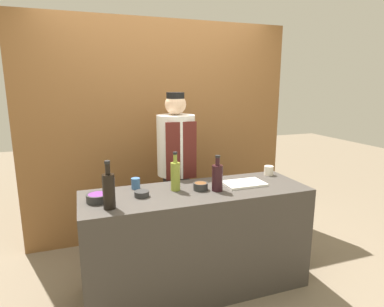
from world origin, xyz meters
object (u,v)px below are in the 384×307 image
sauce_bowl_brown (201,186)px  bottle_wine (217,177)px  sauce_bowl_purple (98,197)px  chef_center (176,170)px  cup_blue (136,183)px  sauce_bowl_white (142,194)px  bottle_oil (175,175)px  cup_cream (269,171)px  bottle_soy (109,190)px  cutting_board (244,183)px

sauce_bowl_brown → bottle_wine: size_ratio=0.40×
sauce_bowl_purple → chef_center: bearing=38.6°
sauce_bowl_purple → bottle_wine: 0.93m
sauce_bowl_purple → cup_blue: bearing=33.5°
sauce_bowl_white → cup_blue: bearing=92.7°
bottle_oil → cup_blue: (-0.30, 0.14, -0.08)m
sauce_bowl_white → bottle_oil: 0.31m
sauce_bowl_brown → cup_cream: cup_cream is taller
sauce_bowl_white → sauce_bowl_brown: size_ratio=0.96×
bottle_soy → cup_cream: (1.50, 0.36, -0.09)m
bottle_oil → cup_cream: (0.96, 0.13, -0.08)m
bottle_wine → cup_blue: bearing=156.4°
sauce_bowl_brown → bottle_soy: bearing=-167.6°
bottle_soy → bottle_oil: size_ratio=1.07×
bottle_wine → chef_center: size_ratio=0.18×
cup_blue → sauce_bowl_white: bearing=-87.3°
bottle_wine → chef_center: chef_center is taller
sauce_bowl_purple → bottle_soy: size_ratio=0.48×
sauce_bowl_white → bottle_wine: bearing=-5.4°
cup_cream → chef_center: bearing=151.1°
sauce_bowl_purple → cutting_board: sauce_bowl_purple is taller
bottle_oil → bottle_wine: bearing=-21.5°
cup_cream → bottle_wine: bearing=-158.3°
bottle_oil → chef_center: 0.60m
sauce_bowl_purple → cup_cream: cup_cream is taller
bottle_wine → cup_blue: 0.67m
bottle_wine → cup_cream: bearing=21.7°
sauce_bowl_purple → cutting_board: 1.21m
cup_blue → cup_cream: size_ratio=1.03×
bottle_soy → cup_cream: 1.55m
bottle_oil → chef_center: chef_center is taller
sauce_bowl_white → cutting_board: size_ratio=0.33×
sauce_bowl_white → sauce_bowl_brown: sauce_bowl_brown is taller
sauce_bowl_brown → bottle_soy: 0.76m
sauce_bowl_white → sauce_bowl_purple: sauce_bowl_purple is taller
cutting_board → sauce_bowl_brown: bearing=-179.1°
sauce_bowl_purple → cup_blue: cup_blue is taller
sauce_bowl_brown → cup_blue: bearing=157.4°
cutting_board → bottle_oil: size_ratio=1.08×
bottle_oil → cup_blue: bottle_oil is taller
cup_blue → bottle_wine: bearing=-23.6°
bottle_oil → cutting_board: bearing=-5.3°
bottle_soy → bottle_wine: size_ratio=1.16×
sauce_bowl_white → chef_center: 0.78m
cutting_board → cup_cream: 0.41m
bottle_oil → chef_center: bearing=72.7°
bottle_oil → sauce_bowl_purple: bearing=-174.0°
sauce_bowl_purple → bottle_oil: 0.62m
sauce_bowl_brown → cutting_board: bearing=0.9°
bottle_soy → cutting_board: bearing=8.4°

